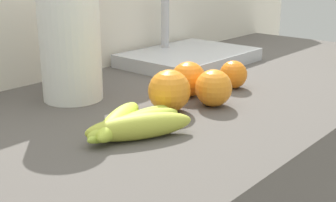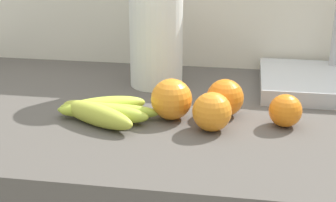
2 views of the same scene
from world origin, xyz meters
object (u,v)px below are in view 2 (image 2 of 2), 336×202
Objects in this scene: banana_bunch at (102,111)px; orange_back_left at (285,111)px; orange_center at (172,99)px; orange_right at (225,98)px; orange_back_right at (212,112)px; paper_towel_roll at (156,24)px.

orange_back_left is at bearing 4.98° from banana_bunch.
banana_bunch is 2.54× the size of orange_center.
orange_center is at bearing -161.13° from orange_right.
orange_back_right is (0.22, -0.01, 0.02)m from banana_bunch.
paper_towel_roll reaches higher than orange_center.
orange_right is at bearing 162.48° from orange_back_left.
orange_back_left is 0.38m from paper_towel_roll.
banana_bunch is 0.36m from orange_back_left.
orange_right is at bearing -44.84° from paper_towel_roll.
banana_bunch is at bearing -104.88° from paper_towel_roll.
orange_center reaches higher than orange_back_right.
banana_bunch is at bearing -175.02° from orange_back_left.
orange_back_left reaches higher than banana_bunch.
paper_towel_roll is (-0.18, 0.17, 0.11)m from orange_right.
paper_towel_roll is (0.06, 0.24, 0.13)m from banana_bunch.
banana_bunch is 0.65× the size of paper_towel_roll.
banana_bunch is 3.29× the size of orange_back_left.
banana_bunch is at bearing -166.28° from orange_center.
paper_towel_roll is (-0.29, 0.21, 0.12)m from orange_back_left.
orange_right is at bearing 18.87° from orange_center.
orange_back_right is 0.91× the size of orange_center.
orange_back_left is 0.84× the size of orange_right.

